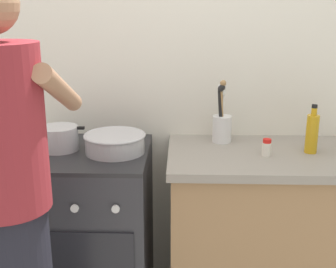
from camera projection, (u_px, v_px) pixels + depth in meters
back_wall at (198, 71)px, 2.39m from camera, size 3.20×0.10×2.50m
countertop at (265, 235)px, 2.27m from camera, size 1.00×0.60×0.90m
stove_range at (92, 232)px, 2.29m from camera, size 0.60×0.62×0.90m
pot at (60, 138)px, 2.17m from camera, size 0.25×0.19×0.12m
mixing_bowl at (115, 142)px, 2.14m from camera, size 0.30×0.30×0.09m
utensil_crock at (222, 124)px, 2.29m from camera, size 0.10×0.10×0.33m
spice_bottle at (267, 148)px, 2.09m from camera, size 0.04×0.04×0.08m
oil_bottle at (312, 133)px, 2.12m from camera, size 0.06×0.06×0.24m
person at (11, 216)px, 1.58m from camera, size 0.41×0.50×1.70m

